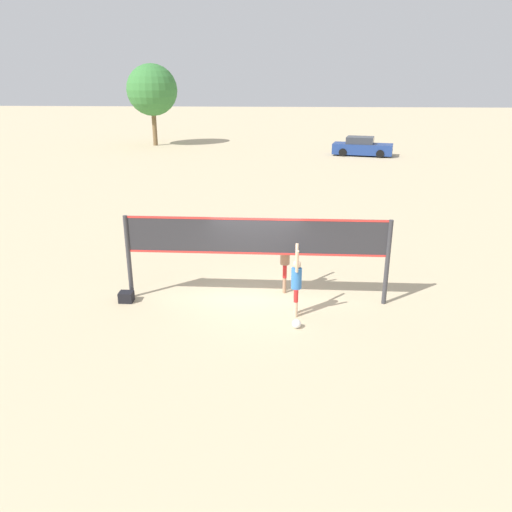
% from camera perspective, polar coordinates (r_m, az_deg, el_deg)
% --- Properties ---
extents(ground_plane, '(200.00, 200.00, 0.00)m').
position_cam_1_polar(ground_plane, '(14.54, 0.00, -5.04)').
color(ground_plane, '#C6B28C').
extents(volleyball_net, '(7.45, 0.13, 2.47)m').
position_cam_1_polar(volleyball_net, '(13.90, 0.00, 1.40)').
color(volleyball_net, '#38383D').
rests_on(volleyball_net, ground_plane).
extents(player_spiker, '(0.28, 0.68, 1.96)m').
position_cam_1_polar(player_spiker, '(13.28, 4.64, -2.78)').
color(player_spiker, beige).
rests_on(player_spiker, ground_plane).
extents(player_blocker, '(0.28, 0.71, 2.16)m').
position_cam_1_polar(player_blocker, '(14.71, 3.34, 0.03)').
color(player_blocker, tan).
rests_on(player_blocker, ground_plane).
extents(volleyball, '(0.24, 0.24, 0.24)m').
position_cam_1_polar(volleyball, '(12.99, 4.65, -7.73)').
color(volleyball, white).
rests_on(volleyball, ground_plane).
extents(gear_bag, '(0.39, 0.33, 0.30)m').
position_cam_1_polar(gear_bag, '(14.85, -14.60, -4.53)').
color(gear_bag, black).
rests_on(gear_bag, ground_plane).
extents(parked_car_near, '(5.07, 2.88, 1.51)m').
position_cam_1_polar(parked_car_near, '(42.78, 12.02, 12.07)').
color(parked_car_near, navy).
rests_on(parked_car_near, ground_plane).
extents(tree_left_cluster, '(4.60, 4.60, 7.30)m').
position_cam_1_polar(tree_left_cluster, '(49.01, -11.80, 18.07)').
color(tree_left_cluster, brown).
rests_on(tree_left_cluster, ground_plane).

